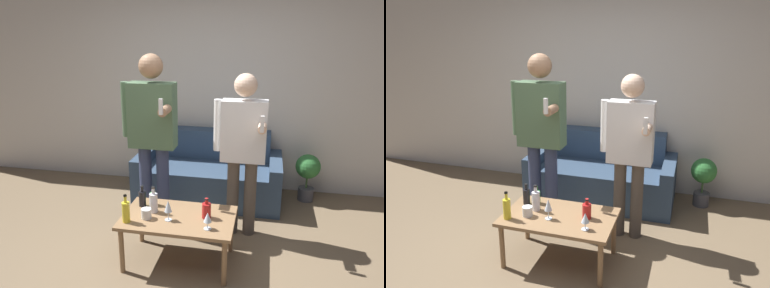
% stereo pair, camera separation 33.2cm
% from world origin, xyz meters
% --- Properties ---
extents(ground_plane, '(16.00, 16.00, 0.00)m').
position_xyz_m(ground_plane, '(0.00, 0.00, 0.00)').
color(ground_plane, '#756047').
extents(wall_back, '(8.00, 0.06, 2.70)m').
position_xyz_m(wall_back, '(0.00, 2.18, 1.35)').
color(wall_back, silver).
rests_on(wall_back, ground_plane).
extents(couch, '(1.70, 0.82, 0.78)m').
position_xyz_m(couch, '(0.05, 1.76, 0.29)').
color(couch, '#334760').
rests_on(couch, ground_plane).
extents(coffee_table, '(0.96, 0.60, 0.44)m').
position_xyz_m(coffee_table, '(0.01, 0.36, 0.39)').
color(coffee_table, '#8E6B47').
rests_on(coffee_table, ground_plane).
extents(bottle_orange, '(0.07, 0.07, 0.24)m').
position_xyz_m(bottle_orange, '(-0.40, 0.18, 0.54)').
color(bottle_orange, yellow).
rests_on(bottle_orange, coffee_table).
extents(bottle_green, '(0.08, 0.08, 0.18)m').
position_xyz_m(bottle_green, '(0.25, 0.39, 0.51)').
color(bottle_green, '#B21E1E').
rests_on(bottle_green, coffee_table).
extents(bottle_dark, '(0.06, 0.06, 0.20)m').
position_xyz_m(bottle_dark, '(-0.36, 0.49, 0.52)').
color(bottle_dark, black).
rests_on(bottle_dark, coffee_table).
extents(bottle_yellow, '(0.07, 0.07, 0.24)m').
position_xyz_m(bottle_yellow, '(-0.23, 0.40, 0.53)').
color(bottle_yellow, silver).
rests_on(bottle_yellow, coffee_table).
extents(bottle_red, '(0.06, 0.06, 0.16)m').
position_xyz_m(bottle_red, '(-0.27, 0.53, 0.51)').
color(bottle_red, '#23752D').
rests_on(bottle_red, coffee_table).
extents(wine_glass_near, '(0.06, 0.06, 0.18)m').
position_xyz_m(wine_glass_near, '(-0.06, 0.28, 0.57)').
color(wine_glass_near, silver).
rests_on(wine_glass_near, coffee_table).
extents(wine_glass_far, '(0.07, 0.07, 0.15)m').
position_xyz_m(wine_glass_far, '(0.29, 0.20, 0.54)').
color(wine_glass_far, silver).
rests_on(wine_glass_far, coffee_table).
extents(cup_on_table, '(0.09, 0.09, 0.09)m').
position_xyz_m(cup_on_table, '(-0.25, 0.28, 0.48)').
color(cup_on_table, white).
rests_on(cup_on_table, coffee_table).
extents(person_standing_left, '(0.54, 0.45, 1.76)m').
position_xyz_m(person_standing_left, '(-0.40, 0.97, 1.04)').
color(person_standing_left, navy).
rests_on(person_standing_left, ground_plane).
extents(person_standing_right, '(0.50, 0.42, 1.60)m').
position_xyz_m(person_standing_right, '(0.49, 0.97, 0.94)').
color(person_standing_right, brown).
rests_on(person_standing_right, ground_plane).
extents(potted_plant, '(0.29, 0.29, 0.57)m').
position_xyz_m(potted_plant, '(1.21, 1.88, 0.37)').
color(potted_plant, '#4C4C51').
rests_on(potted_plant, ground_plane).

